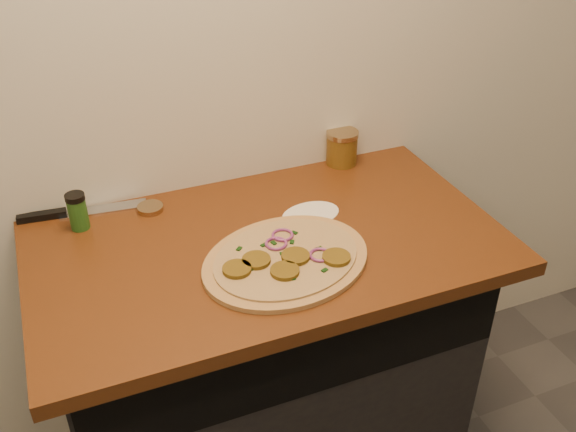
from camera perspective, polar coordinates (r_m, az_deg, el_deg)
name	(u,v)px	position (r m, az deg, el deg)	size (l,w,h in m)	color
cabinet	(266,362)	(1.97, -1.94, -12.84)	(1.10, 0.60, 0.86)	black
countertop	(267,245)	(1.66, -1.86, -2.61)	(1.20, 0.70, 0.04)	#622E12
pizza	(286,259)	(1.56, -0.18, -3.87)	(0.53, 0.53, 0.03)	tan
chefs_knife	(71,213)	(1.83, -18.71, 0.29)	(0.34, 0.07, 0.02)	#B7BAC1
mason_jar_lid	(150,208)	(1.79, -12.14, 0.68)	(0.07, 0.07, 0.02)	tan
salsa_jar	(342,147)	(1.98, 4.81, 6.11)	(0.10, 0.10, 0.11)	maroon
spice_shaker	(78,211)	(1.75, -18.20, 0.41)	(0.05, 0.05, 0.10)	#24581B
flour_spill	(311,214)	(1.74, 2.03, 0.20)	(0.17, 0.17, 0.00)	white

